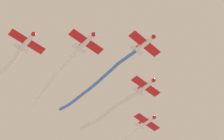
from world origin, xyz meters
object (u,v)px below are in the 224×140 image
Objects in this scene: airplane_lead at (145,44)px; airplane_right_wing at (86,42)px; airplane_slot at (147,122)px; airplane_trail at (27,42)px; airplane_left_wing at (146,86)px.

airplane_right_wing is at bearing -132.37° from airplane_lead.
airplane_trail reaches higher than airplane_slot.
airplane_lead is 22.38m from airplane_trail.
airplane_left_wing reaches higher than airplane_slot.
airplane_right_wing is 0.98× the size of airplane_slot.
airplane_lead is at bearing -49.59° from airplane_slot.
airplane_left_wing is 16.64m from airplane_right_wing.
airplane_trail is at bearing -132.37° from airplane_lead.
airplane_right_wing reaches higher than airplane_lead.
airplane_lead is at bearing 51.09° from airplane_trail.
airplane_left_wing is 0.98× the size of airplane_slot.
airplane_left_wing is (10.97, 2.19, 0.00)m from airplane_lead.
airplane_right_wing is 11.19m from airplane_trail.
airplane_right_wing reaches higher than airplane_trail.
airplane_left_wing is at bearing 76.36° from airplane_trail.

